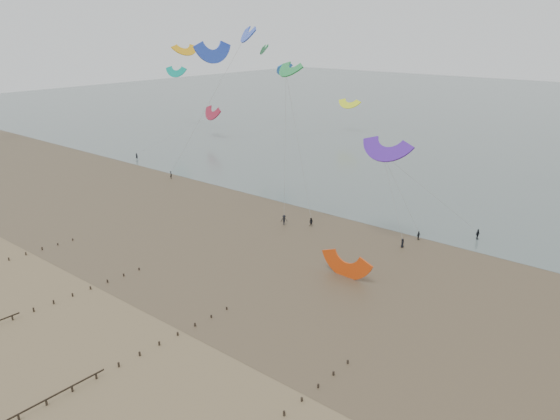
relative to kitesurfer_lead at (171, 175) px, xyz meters
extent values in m
plane|color=brown|center=(49.75, -47.33, -0.88)|extent=(500.00, 500.00, 0.00)
plane|color=#473A28|center=(49.75, -12.33, -0.87)|extent=(500.00, 500.00, 0.00)
ellipsoid|color=slate|center=(31.75, -25.33, -0.87)|extent=(23.60, 14.36, 0.01)
ellipsoid|color=slate|center=(61.75, -9.33, -0.87)|extent=(33.64, 18.32, 0.01)
ellipsoid|color=slate|center=(9.75, -7.33, -0.87)|extent=(26.95, 14.22, 0.01)
cube|color=black|center=(17.75, -45.85, -0.65)|extent=(0.16, 0.16, 0.57)
cube|color=black|center=(17.75, -43.22, -0.66)|extent=(0.16, 0.16, 0.54)
cube|color=black|center=(17.75, -40.59, -0.68)|extent=(0.16, 0.16, 0.51)
cube|color=black|center=(17.75, -37.96, -0.69)|extent=(0.16, 0.16, 0.48)
cube|color=black|center=(17.75, -35.33, -0.71)|extent=(0.16, 0.16, 0.45)
cube|color=black|center=(35.75, -53.75, -0.60)|extent=(0.16, 0.16, 0.65)
cube|color=black|center=(35.75, -51.11, -0.62)|extent=(0.16, 0.16, 0.62)
cube|color=black|center=(35.75, -48.48, -0.63)|extent=(0.16, 0.16, 0.59)
cube|color=black|center=(35.75, -45.85, -0.65)|extent=(0.16, 0.16, 0.57)
cube|color=black|center=(35.75, -43.22, -0.66)|extent=(0.16, 0.16, 0.54)
cube|color=black|center=(35.75, -40.59, -0.68)|extent=(0.16, 0.16, 0.51)
cube|color=black|center=(35.75, -37.96, -0.69)|extent=(0.16, 0.16, 0.48)
cube|color=black|center=(35.75, -35.33, -0.71)|extent=(0.16, 0.16, 0.45)
cube|color=black|center=(53.75, -61.64, -0.56)|extent=(0.16, 0.16, 0.74)
cube|color=black|center=(53.75, -59.01, -0.58)|extent=(0.16, 0.16, 0.71)
cube|color=black|center=(53.75, -56.38, -0.59)|extent=(0.16, 0.16, 0.68)
cube|color=black|center=(53.75, -53.75, -0.60)|extent=(0.16, 0.16, 0.65)
cube|color=black|center=(53.75, -51.11, -0.62)|extent=(0.16, 0.16, 0.62)
cube|color=black|center=(53.75, -48.48, -0.63)|extent=(0.16, 0.16, 0.59)
cube|color=black|center=(53.75, -45.85, -0.65)|extent=(0.16, 0.16, 0.57)
cube|color=black|center=(53.75, -43.22, -0.66)|extent=(0.16, 0.16, 0.54)
cube|color=black|center=(53.75, -40.59, -0.68)|extent=(0.16, 0.16, 0.51)
cube|color=black|center=(53.75, -37.96, -0.69)|extent=(0.16, 0.16, 0.48)
cube|color=black|center=(53.75, -35.33, -0.71)|extent=(0.16, 0.16, 0.45)
cube|color=black|center=(71.75, -45.85, -0.65)|extent=(0.16, 0.16, 0.57)
cube|color=black|center=(71.75, -43.22, -0.66)|extent=(0.16, 0.16, 0.54)
cube|color=black|center=(71.75, -40.59, -0.68)|extent=(0.16, 0.16, 0.51)
cube|color=black|center=(71.75, -37.96, -0.69)|extent=(0.16, 0.16, 0.48)
cube|color=black|center=(71.75, -35.33, -0.71)|extent=(0.16, 0.16, 0.45)
imported|color=black|center=(0.00, 0.00, 0.00)|extent=(0.75, 0.75, 1.76)
imported|color=black|center=(43.95, -4.58, -0.10)|extent=(0.79, 0.63, 1.57)
imported|color=black|center=(-22.12, 6.55, -0.03)|extent=(0.74, 0.66, 1.70)
imported|color=black|center=(68.91, 8.12, 0.02)|extent=(0.60, 1.11, 1.80)
imported|color=black|center=(39.87, -7.16, 0.06)|extent=(1.37, 1.33, 1.88)
imported|color=black|center=(60.98, -3.00, -0.12)|extent=(0.66, 0.84, 1.51)
imported|color=black|center=(61.44, 1.72, -0.13)|extent=(0.53, 0.93, 1.49)
camera|label=1|loc=(97.78, -77.57, 32.89)|focal=35.00mm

